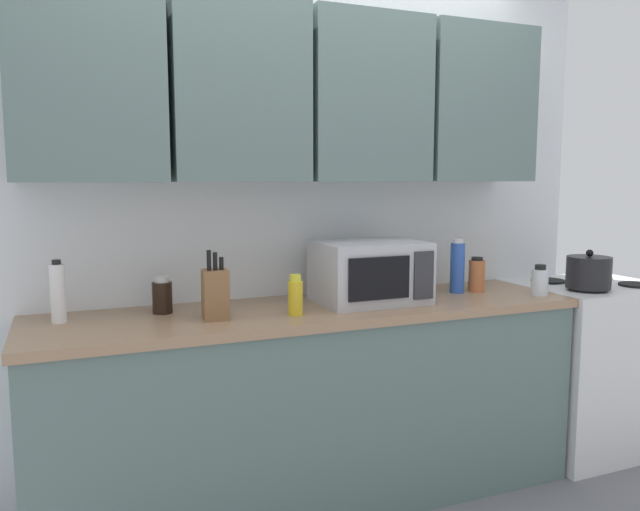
{
  "coord_description": "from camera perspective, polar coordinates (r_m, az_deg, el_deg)",
  "views": [
    {
      "loc": [
        -1.01,
        -2.81,
        1.47
      ],
      "look_at": [
        0.05,
        -0.25,
        1.12
      ],
      "focal_mm": 34.94,
      "sensor_mm": 36.0,
      "label": 1
    }
  ],
  "objects": [
    {
      "name": "kettle",
      "position": [
        3.42,
        23.39,
        -1.42
      ],
      "size": [
        0.22,
        0.22,
        0.2
      ],
      "color": "black",
      "rests_on": "stove_range"
    },
    {
      "name": "bottle_soy_dark",
      "position": [
        2.7,
        -14.25,
        -3.63
      ],
      "size": [
        0.08,
        0.08,
        0.16
      ],
      "color": "black",
      "rests_on": "counter_run"
    },
    {
      "name": "bottle_green_oil",
      "position": [
        3.16,
        9.93,
        -1.7
      ],
      "size": [
        0.07,
        0.07,
        0.19
      ],
      "color": "#386B2D",
      "rests_on": "counter_run"
    },
    {
      "name": "bottle_blue_cleaner",
      "position": [
        3.15,
        12.47,
        -1.01
      ],
      "size": [
        0.07,
        0.07,
        0.27
      ],
      "color": "#2D56B7",
      "rests_on": "counter_run"
    },
    {
      "name": "stove_range",
      "position": [
        3.75,
        23.26,
        -9.17
      ],
      "size": [
        0.76,
        0.64,
        0.91
      ],
      "color": "silver",
      "rests_on": "ground_plane"
    },
    {
      "name": "wall_back_with_cabinets",
      "position": [
        2.93,
        -2.27,
        9.26
      ],
      "size": [
        3.3,
        0.38,
        2.6
      ],
      "color": "white",
      "rests_on": "ground_plane"
    },
    {
      "name": "bottle_clear_tall",
      "position": [
        3.2,
        19.49,
        -2.24
      ],
      "size": [
        0.08,
        0.08,
        0.15
      ],
      "color": "silver",
      "rests_on": "counter_run"
    },
    {
      "name": "bottle_yellow_mustard",
      "position": [
        2.59,
        -2.27,
        -3.73
      ],
      "size": [
        0.06,
        0.06,
        0.17
      ],
      "color": "gold",
      "rests_on": "counter_run"
    },
    {
      "name": "counter_run",
      "position": [
        2.89,
        -0.52,
        -13.43
      ],
      "size": [
        2.43,
        0.63,
        0.9
      ],
      "color": "slate",
      "rests_on": "ground_plane"
    },
    {
      "name": "bottle_white_jar",
      "position": [
        2.65,
        -22.88,
        -3.17
      ],
      "size": [
        0.06,
        0.06,
        0.25
      ],
      "color": "white",
      "rests_on": "counter_run"
    },
    {
      "name": "knife_block",
      "position": [
        2.55,
        -9.57,
        -3.46
      ],
      "size": [
        0.11,
        0.13,
        0.28
      ],
      "color": "brown",
      "rests_on": "counter_run"
    },
    {
      "name": "microwave",
      "position": [
        2.85,
        4.6,
        -1.5
      ],
      "size": [
        0.48,
        0.37,
        0.28
      ],
      "color": "#B7B7BC",
      "rests_on": "counter_run"
    },
    {
      "name": "bottle_spice_jar",
      "position": [
        3.21,
        14.15,
        -1.75
      ],
      "size": [
        0.08,
        0.08,
        0.17
      ],
      "color": "#BC6638",
      "rests_on": "counter_run"
    }
  ]
}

